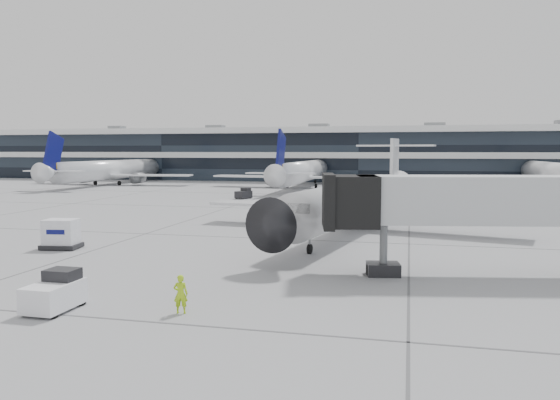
% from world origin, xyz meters
% --- Properties ---
extents(ground, '(220.00, 220.00, 0.00)m').
position_xyz_m(ground, '(0.00, 0.00, 0.00)').
color(ground, gray).
rests_on(ground, ground).
extents(terminal, '(170.00, 22.00, 10.00)m').
position_xyz_m(terminal, '(0.00, 82.00, 5.00)').
color(terminal, black).
rests_on(terminal, ground).
extents(bg_jet_left, '(32.00, 40.00, 9.60)m').
position_xyz_m(bg_jet_left, '(-45.00, 55.00, 0.00)').
color(bg_jet_left, white).
rests_on(bg_jet_left, ground).
extents(bg_jet_center, '(32.00, 40.00, 9.60)m').
position_xyz_m(bg_jet_center, '(-8.00, 55.00, 0.00)').
color(bg_jet_center, white).
rests_on(bg_jet_center, ground).
extents(bg_jet_right, '(32.00, 40.00, 9.60)m').
position_xyz_m(bg_jet_right, '(32.00, 55.00, 0.00)').
color(bg_jet_right, white).
rests_on(bg_jet_right, ground).
extents(regional_jet, '(26.64, 33.22, 7.70)m').
position_xyz_m(regional_jet, '(5.98, 6.19, 2.63)').
color(regional_jet, silver).
rests_on(regional_jet, ground).
extents(jet_bridge, '(16.72, 6.09, 5.38)m').
position_xyz_m(jet_bridge, '(14.66, -8.92, 3.92)').
color(jet_bridge, silver).
rests_on(jet_bridge, ground).
extents(ramp_worker, '(0.64, 0.49, 1.58)m').
position_xyz_m(ramp_worker, '(1.14, -18.69, 0.79)').
color(ramp_worker, '#ACE017').
rests_on(ramp_worker, ground).
extents(baggage_tug, '(1.51, 2.53, 1.60)m').
position_xyz_m(baggage_tug, '(-4.02, -19.44, 0.72)').
color(baggage_tug, white).
rests_on(baggage_tug, ground).
extents(cargo_uld, '(2.58, 2.07, 1.92)m').
position_xyz_m(cargo_uld, '(-12.39, -7.15, 0.96)').
color(cargo_uld, black).
rests_on(cargo_uld, ground).
extents(traffic_cone, '(0.40, 0.40, 0.59)m').
position_xyz_m(traffic_cone, '(0.61, 11.97, 0.28)').
color(traffic_cone, '#DF560B').
rests_on(traffic_cone, ground).
extents(far_tug, '(2.07, 2.59, 1.44)m').
position_xyz_m(far_tug, '(-11.69, 31.47, 0.65)').
color(far_tug, black).
rests_on(far_tug, ground).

